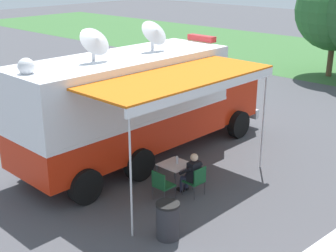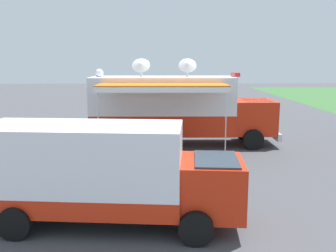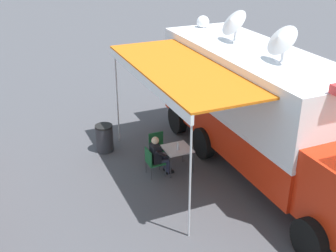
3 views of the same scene
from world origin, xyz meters
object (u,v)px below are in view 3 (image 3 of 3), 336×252
(command_truck, at_px, (264,109))
(seated_responder, at_px, (158,155))
(folding_chair_at_table, at_px, (152,160))
(water_bottle, at_px, (178,146))
(trash_bin, at_px, (104,138))
(folding_chair_beside_table, at_px, (157,144))
(folding_table, at_px, (177,150))

(command_truck, relative_size, seated_responder, 7.62)
(folding_chair_at_table, relative_size, seated_responder, 0.70)
(water_bottle, height_order, trash_bin, water_bottle)
(folding_chair_at_table, height_order, seated_responder, seated_responder)
(folding_chair_beside_table, bearing_deg, trash_bin, -41.57)
(folding_table, relative_size, folding_chair_at_table, 0.93)
(water_bottle, distance_m, seated_responder, 0.63)
(command_truck, relative_size, folding_chair_at_table, 10.95)
(folding_chair_at_table, xyz_separation_m, seated_responder, (-0.19, 0.00, 0.14))
(command_truck, relative_size, folding_table, 11.74)
(folding_chair_at_table, xyz_separation_m, folding_chair_beside_table, (-0.52, -0.85, 0.00))
(folding_chair_beside_table, bearing_deg, water_bottle, 106.30)
(folding_chair_at_table, relative_size, trash_bin, 0.96)
(folding_chair_beside_table, bearing_deg, seated_responder, 68.55)
(water_bottle, bearing_deg, trash_bin, -52.54)
(command_truck, distance_m, folding_table, 2.79)
(command_truck, distance_m, folding_chair_beside_table, 3.45)
(folding_table, bearing_deg, seated_responder, 0.21)
(folding_chair_at_table, height_order, trash_bin, trash_bin)
(folding_chair_at_table, bearing_deg, folding_chair_beside_table, -121.65)
(water_bottle, relative_size, folding_chair_beside_table, 0.26)
(folding_table, relative_size, water_bottle, 3.62)
(folding_chair_at_table, bearing_deg, trash_bin, -67.87)
(folding_table, bearing_deg, folding_chair_at_table, -0.03)
(folding_chair_beside_table, bearing_deg, folding_table, 108.01)
(folding_table, xyz_separation_m, seated_responder, (0.61, 0.00, -0.02))
(command_truck, height_order, folding_table, command_truck)
(command_truck, bearing_deg, folding_chair_beside_table, -34.85)
(folding_chair_at_table, bearing_deg, water_bottle, 174.91)
(seated_responder, distance_m, trash_bin, 2.31)
(seated_responder, bearing_deg, water_bottle, 173.57)
(folding_table, height_order, trash_bin, trash_bin)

